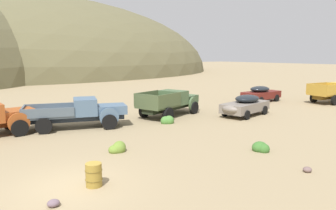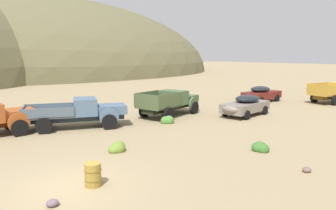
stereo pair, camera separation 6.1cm
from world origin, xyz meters
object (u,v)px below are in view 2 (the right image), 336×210
truck_chalk_blue (84,112)px  truck_weathered_green (172,102)px  car_primer_gray (245,105)px  car_oxblood (262,93)px  oil_drum_foreground (93,175)px

truck_chalk_blue → truck_weathered_green: 7.15m
truck_weathered_green → car_primer_gray: 5.51m
car_primer_gray → car_oxblood: bearing=-162.2°
car_primer_gray → truck_weathered_green: bearing=-50.4°
truck_chalk_blue → car_primer_gray: 11.87m
car_primer_gray → car_oxblood: size_ratio=1.05×
truck_weathered_green → car_oxblood: bearing=-15.5°
car_oxblood → truck_weathered_green: bearing=178.5°
truck_weathered_green → car_oxblood: (11.39, 0.76, -0.20)m
truck_weathered_green → oil_drum_foreground: size_ratio=7.06×
car_primer_gray → car_oxblood: same height
car_primer_gray → oil_drum_foreground: 15.62m
car_oxblood → oil_drum_foreground: size_ratio=5.54×
car_primer_gray → car_oxblood: 8.16m
truck_chalk_blue → truck_weathered_green: bearing=19.5°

